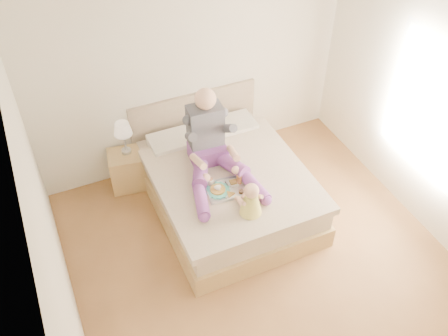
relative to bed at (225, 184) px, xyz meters
name	(u,v)px	position (x,y,z in m)	size (l,w,h in m)	color
room	(282,163)	(0.08, -1.08, 1.19)	(4.02, 4.22, 2.71)	brown
bed	(225,184)	(0.00, 0.00, 0.00)	(1.70, 2.18, 1.00)	#A8874E
nightstand	(127,170)	(-1.00, 0.80, -0.06)	(0.47, 0.44, 0.51)	#A8874E
lamp	(123,130)	(-0.96, 0.83, 0.53)	(0.22, 0.22, 0.44)	silver
adult	(212,147)	(-0.14, 0.06, 0.58)	(0.83, 1.20, 0.98)	#703483
tray	(225,188)	(-0.16, -0.36, 0.32)	(0.47, 0.38, 0.12)	silver
baby	(250,201)	(-0.05, -0.76, 0.45)	(0.26, 0.36, 0.40)	#DCCF45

